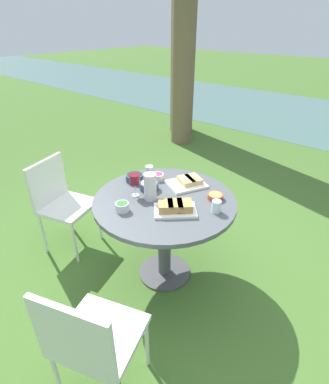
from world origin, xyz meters
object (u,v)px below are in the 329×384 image
object	(u,v)px
chair_near_left	(60,198)
wine_glass	(135,180)
water_pitcher	(150,187)
dining_table	(164,213)
chair_near_right	(90,339)

from	to	relation	value
chair_near_left	wine_glass	xyz separation A→B (m)	(0.81, 0.21, 0.38)
water_pitcher	wine_glass	bearing A→B (deg)	-163.34
dining_table	water_pitcher	size ratio (longest dim) A/B	5.18
water_pitcher	wine_glass	distance (m)	0.13
dining_table	water_pitcher	xyz separation A→B (m)	(-0.08, -0.07, 0.24)
wine_glass	dining_table	bearing A→B (deg)	28.95
chair_near_right	wine_glass	size ratio (longest dim) A/B	4.91
chair_near_right	chair_near_left	bearing A→B (deg)	153.72
dining_table	chair_near_right	world-z (taller)	chair_near_right
dining_table	chair_near_right	bearing A→B (deg)	-69.87
chair_near_right	water_pitcher	world-z (taller)	water_pitcher
dining_table	chair_near_left	xyz separation A→B (m)	(-1.01, -0.33, -0.12)
water_pitcher	wine_glass	xyz separation A→B (m)	(-0.13, -0.04, 0.03)
dining_table	wine_glass	bearing A→B (deg)	-151.05
chair_near_right	wine_glass	xyz separation A→B (m)	(-0.57, 0.90, 0.38)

